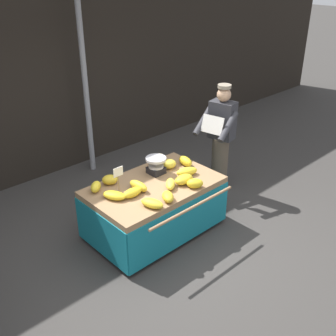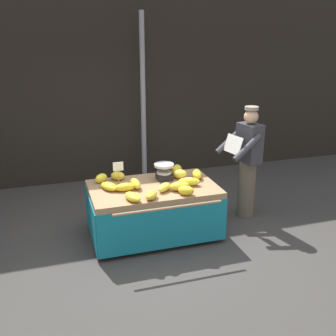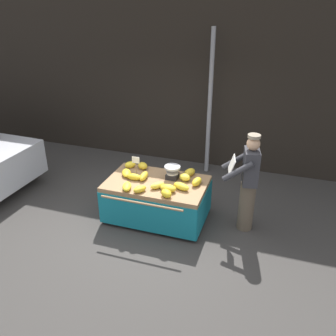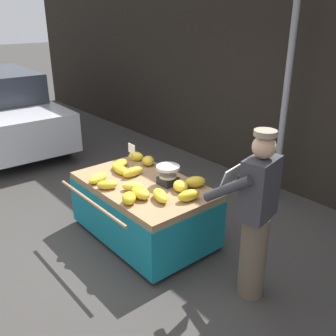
{
  "view_description": "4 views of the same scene",
  "coord_description": "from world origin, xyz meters",
  "px_view_note": "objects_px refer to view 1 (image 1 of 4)",
  "views": [
    {
      "loc": [
        -2.89,
        -3.06,
        3.34
      ],
      "look_at": [
        0.3,
        0.38,
        0.91
      ],
      "focal_mm": 43.47,
      "sensor_mm": 36.0,
      "label": 1
    },
    {
      "loc": [
        -1.24,
        -4.46,
        2.71
      ],
      "look_at": [
        0.34,
        0.5,
        0.94
      ],
      "focal_mm": 42.53,
      "sensor_mm": 36.0,
      "label": 2
    },
    {
      "loc": [
        1.99,
        -4.62,
        3.64
      ],
      "look_at": [
        0.31,
        0.42,
        1.03
      ],
      "focal_mm": 37.98,
      "sensor_mm": 36.0,
      "label": 3
    },
    {
      "loc": [
        3.49,
        -2.02,
        2.66
      ],
      "look_at": [
        0.44,
        0.53,
        1.01
      ],
      "focal_mm": 40.94,
      "sensor_mm": 36.0,
      "label": 4
    }
  ],
  "objects_px": {
    "banana_bunch_10": "(170,184)",
    "banana_bunch_9": "(96,187)",
    "banana_bunch_3": "(187,172)",
    "banana_bunch_13": "(160,159)",
    "banana_bunch_4": "(114,195)",
    "banana_bunch_11": "(168,197)",
    "banana_bunch_2": "(169,164)",
    "banana_bunch_5": "(132,193)",
    "price_sign": "(118,174)",
    "banana_cart": "(154,197)",
    "vendor_person": "(221,138)",
    "weighing_scale": "(156,165)",
    "banana_bunch_0": "(185,161)",
    "banana_bunch_7": "(138,186)",
    "banana_bunch_6": "(184,179)",
    "street_pole": "(85,83)",
    "banana_bunch_12": "(195,183)",
    "banana_bunch_1": "(152,203)",
    "banana_bunch_8": "(110,180)"
  },
  "relations": [
    {
      "from": "banana_bunch_2",
      "to": "banana_bunch_5",
      "type": "height_order",
      "value": "banana_bunch_2"
    },
    {
      "from": "banana_bunch_10",
      "to": "banana_bunch_9",
      "type": "bearing_deg",
      "value": 142.66
    },
    {
      "from": "banana_bunch_1",
      "to": "vendor_person",
      "type": "distance_m",
      "value": 1.98
    },
    {
      "from": "banana_bunch_5",
      "to": "banana_bunch_8",
      "type": "relative_size",
      "value": 1.35
    },
    {
      "from": "banana_bunch_11",
      "to": "banana_bunch_1",
      "type": "bearing_deg",
      "value": 176.21
    },
    {
      "from": "banana_bunch_2",
      "to": "banana_bunch_4",
      "type": "xyz_separation_m",
      "value": [
        -1.04,
        -0.14,
        -0.02
      ]
    },
    {
      "from": "banana_cart",
      "to": "banana_bunch_7",
      "type": "distance_m",
      "value": 0.35
    },
    {
      "from": "banana_bunch_10",
      "to": "vendor_person",
      "type": "distance_m",
      "value": 1.48
    },
    {
      "from": "banana_bunch_5",
      "to": "vendor_person",
      "type": "height_order",
      "value": "vendor_person"
    },
    {
      "from": "banana_bunch_5",
      "to": "banana_bunch_11",
      "type": "distance_m",
      "value": 0.45
    },
    {
      "from": "banana_bunch_6",
      "to": "street_pole",
      "type": "bearing_deg",
      "value": 87.09
    },
    {
      "from": "banana_bunch_12",
      "to": "banana_bunch_10",
      "type": "bearing_deg",
      "value": 136.54
    },
    {
      "from": "banana_bunch_7",
      "to": "price_sign",
      "type": "bearing_deg",
      "value": 146.28
    },
    {
      "from": "weighing_scale",
      "to": "banana_bunch_9",
      "type": "height_order",
      "value": "weighing_scale"
    },
    {
      "from": "banana_bunch_1",
      "to": "banana_bunch_9",
      "type": "height_order",
      "value": "banana_bunch_9"
    },
    {
      "from": "banana_bunch_5",
      "to": "banana_bunch_12",
      "type": "bearing_deg",
      "value": -27.46
    },
    {
      "from": "street_pole",
      "to": "banana_bunch_2",
      "type": "distance_m",
      "value": 2.08
    },
    {
      "from": "banana_bunch_4",
      "to": "banana_bunch_11",
      "type": "bearing_deg",
      "value": -46.06
    },
    {
      "from": "banana_bunch_3",
      "to": "banana_bunch_1",
      "type": "bearing_deg",
      "value": -162.04
    },
    {
      "from": "street_pole",
      "to": "banana_bunch_9",
      "type": "bearing_deg",
      "value": -120.93
    },
    {
      "from": "banana_bunch_9",
      "to": "banana_bunch_11",
      "type": "distance_m",
      "value": 0.93
    },
    {
      "from": "banana_cart",
      "to": "banana_bunch_3",
      "type": "xyz_separation_m",
      "value": [
        0.48,
        -0.12,
        0.26
      ]
    },
    {
      "from": "banana_bunch_4",
      "to": "banana_bunch_9",
      "type": "xyz_separation_m",
      "value": [
        -0.06,
        0.3,
        0.02
      ]
    },
    {
      "from": "price_sign",
      "to": "weighing_scale",
      "type": "bearing_deg",
      "value": 4.45
    },
    {
      "from": "banana_bunch_2",
      "to": "banana_bunch_5",
      "type": "relative_size",
      "value": 0.74
    },
    {
      "from": "banana_cart",
      "to": "banana_bunch_4",
      "type": "bearing_deg",
      "value": 174.62
    },
    {
      "from": "banana_bunch_3",
      "to": "banana_bunch_9",
      "type": "xyz_separation_m",
      "value": [
        -1.13,
        0.48,
        0.01
      ]
    },
    {
      "from": "banana_bunch_7",
      "to": "banana_bunch_13",
      "type": "height_order",
      "value": "banana_bunch_13"
    },
    {
      "from": "banana_bunch_11",
      "to": "banana_bunch_12",
      "type": "bearing_deg",
      "value": -1.48
    },
    {
      "from": "banana_bunch_8",
      "to": "banana_bunch_6",
      "type": "bearing_deg",
      "value": -42.17
    },
    {
      "from": "banana_bunch_1",
      "to": "banana_bunch_4",
      "type": "bearing_deg",
      "value": 115.5
    },
    {
      "from": "banana_bunch_5",
      "to": "vendor_person",
      "type": "distance_m",
      "value": 1.93
    },
    {
      "from": "banana_bunch_4",
      "to": "banana_bunch_12",
      "type": "xyz_separation_m",
      "value": [
        0.91,
        -0.48,
        0.01
      ]
    },
    {
      "from": "street_pole",
      "to": "banana_bunch_11",
      "type": "bearing_deg",
      "value": -102.27
    },
    {
      "from": "banana_cart",
      "to": "banana_bunch_13",
      "type": "height_order",
      "value": "banana_bunch_13"
    },
    {
      "from": "weighing_scale",
      "to": "banana_bunch_3",
      "type": "height_order",
      "value": "weighing_scale"
    },
    {
      "from": "banana_bunch_3",
      "to": "banana_cart",
      "type": "bearing_deg",
      "value": 165.9
    },
    {
      "from": "banana_bunch_12",
      "to": "banana_bunch_13",
      "type": "bearing_deg",
      "value": 79.43
    },
    {
      "from": "banana_bunch_3",
      "to": "banana_bunch_13",
      "type": "height_order",
      "value": "banana_bunch_13"
    },
    {
      "from": "banana_bunch_8",
      "to": "banana_bunch_13",
      "type": "xyz_separation_m",
      "value": [
        0.89,
        0.01,
        0.0
      ]
    },
    {
      "from": "banana_bunch_4",
      "to": "banana_bunch_7",
      "type": "distance_m",
      "value": 0.35
    },
    {
      "from": "banana_cart",
      "to": "banana_bunch_8",
      "type": "relative_size",
      "value": 8.61
    },
    {
      "from": "banana_bunch_0",
      "to": "vendor_person",
      "type": "xyz_separation_m",
      "value": [
        0.84,
        0.07,
        0.08
      ]
    },
    {
      "from": "weighing_scale",
      "to": "banana_bunch_5",
      "type": "xyz_separation_m",
      "value": [
        -0.62,
        -0.26,
        -0.06
      ]
    },
    {
      "from": "banana_cart",
      "to": "banana_bunch_3",
      "type": "height_order",
      "value": "banana_bunch_3"
    },
    {
      "from": "banana_cart",
      "to": "banana_bunch_7",
      "type": "xyz_separation_m",
      "value": [
        -0.24,
        0.02,
        0.26
      ]
    },
    {
      "from": "banana_bunch_3",
      "to": "weighing_scale",
      "type": "bearing_deg",
      "value": 128.68
    },
    {
      "from": "price_sign",
      "to": "banana_cart",
      "type": "bearing_deg",
      "value": -19.26
    },
    {
      "from": "price_sign",
      "to": "banana_bunch_11",
      "type": "height_order",
      "value": "price_sign"
    },
    {
      "from": "banana_bunch_0",
      "to": "banana_bunch_10",
      "type": "relative_size",
      "value": 1.02
    }
  ]
}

